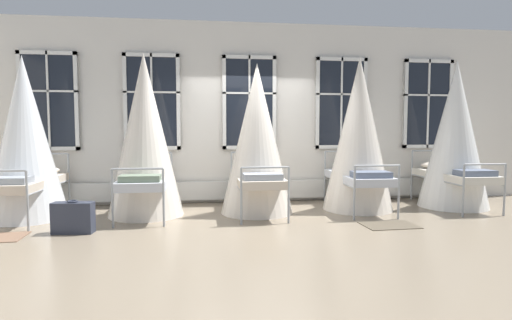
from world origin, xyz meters
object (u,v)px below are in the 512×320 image
at_px(cot_first, 25,140).
at_px(cot_fifth, 455,137).
at_px(cot_second, 145,137).
at_px(cot_third, 257,141).
at_px(cot_fourth, 359,136).
at_px(suitcase_dark, 73,218).

height_order(cot_first, cot_fifth, cot_fifth).
bearing_deg(cot_fifth, cot_second, 91.42).
bearing_deg(cot_first, cot_third, -88.79).
bearing_deg(cot_fifth, cot_third, 92.10).
relative_size(cot_first, cot_fourth, 0.96).
relative_size(cot_third, cot_fourth, 0.94).
relative_size(cot_second, cot_third, 1.06).
xyz_separation_m(cot_second, suitcase_dark, (-0.86, -1.14, -1.11)).
distance_m(cot_fifth, suitcase_dark, 6.70).
bearing_deg(suitcase_dark, cot_first, 138.98).
distance_m(cot_third, suitcase_dark, 3.15).
bearing_deg(cot_fifth, cot_first, 91.51).
height_order(cot_third, cot_fourth, cot_fourth).
relative_size(cot_fourth, cot_fifth, 1.01).
bearing_deg(cot_fifth, suitcase_dark, 101.26).
distance_m(cot_first, cot_fifth, 7.54).
xyz_separation_m(cot_first, suitcase_dark, (1.03, -1.11, -1.06)).
relative_size(cot_second, cot_fourth, 0.99).
distance_m(cot_first, cot_third, 3.79).
relative_size(cot_third, cot_fifth, 0.95).
xyz_separation_m(cot_third, cot_fifth, (3.74, 0.07, 0.06)).
xyz_separation_m(cot_fourth, cot_fifth, (1.88, 0.01, -0.02)).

